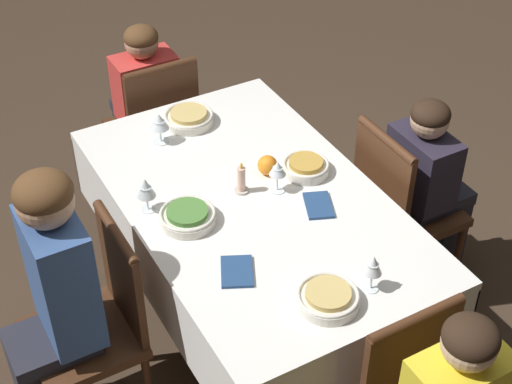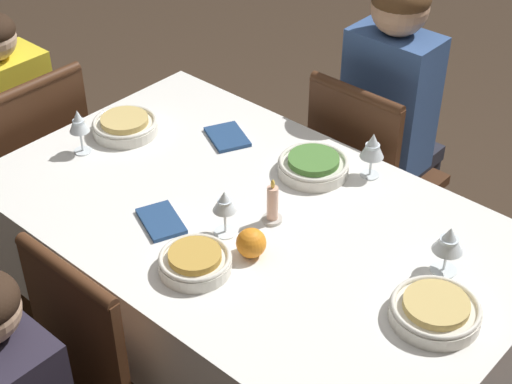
# 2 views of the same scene
# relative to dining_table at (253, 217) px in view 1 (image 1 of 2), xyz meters

# --- Properties ---
(ground_plane) EXTENTS (8.00, 8.00, 0.00)m
(ground_plane) POSITION_rel_dining_table_xyz_m (0.00, 0.00, -0.65)
(ground_plane) COLOR #3D2D21
(dining_table) EXTENTS (1.55, 0.93, 0.74)m
(dining_table) POSITION_rel_dining_table_xyz_m (0.00, 0.00, 0.00)
(dining_table) COLOR white
(dining_table) RESTS_ON ground_plane
(chair_south) EXTENTS (0.39, 0.39, 0.89)m
(chair_south) POSITION_rel_dining_table_xyz_m (0.07, -0.68, -0.16)
(chair_south) COLOR #472816
(chair_south) RESTS_ON ground_plane
(chair_north) EXTENTS (0.39, 0.39, 0.89)m
(chair_north) POSITION_rel_dining_table_xyz_m (0.07, 0.68, -0.16)
(chair_north) COLOR #472816
(chair_north) RESTS_ON ground_plane
(chair_west) EXTENTS (0.39, 0.39, 0.89)m
(chair_west) POSITION_rel_dining_table_xyz_m (-0.99, 0.01, -0.16)
(chair_west) COLOR #472816
(chair_west) RESTS_ON ground_plane
(person_adult_denim) EXTENTS (0.30, 0.34, 1.19)m
(person_adult_denim) POSITION_rel_dining_table_xyz_m (0.07, -0.83, 0.03)
(person_adult_denim) COLOR #282833
(person_adult_denim) RESTS_ON ground_plane
(person_child_dark) EXTENTS (0.30, 0.33, 0.98)m
(person_child_dark) POSITION_rel_dining_table_xyz_m (0.07, 0.85, -0.11)
(person_child_dark) COLOR #282833
(person_child_dark) RESTS_ON ground_plane
(person_child_red) EXTENTS (0.33, 0.30, 0.99)m
(person_child_red) POSITION_rel_dining_table_xyz_m (-1.15, 0.01, -0.11)
(person_child_red) COLOR #282833
(person_child_red) RESTS_ON ground_plane
(bowl_south) EXTENTS (0.21, 0.21, 0.06)m
(bowl_south) POSITION_rel_dining_table_xyz_m (0.00, -0.27, 0.12)
(bowl_south) COLOR silver
(bowl_south) RESTS_ON dining_table
(wine_glass_south) EXTENTS (0.07, 0.07, 0.15)m
(wine_glass_south) POSITION_rel_dining_table_xyz_m (-0.14, -0.38, 0.20)
(wine_glass_south) COLOR white
(wine_glass_south) RESTS_ON dining_table
(bowl_north) EXTENTS (0.19, 0.19, 0.06)m
(bowl_north) POSITION_rel_dining_table_xyz_m (-0.05, 0.27, 0.12)
(bowl_north) COLOR silver
(bowl_north) RESTS_ON dining_table
(wine_glass_north) EXTENTS (0.07, 0.07, 0.14)m
(wine_glass_north) POSITION_rel_dining_table_xyz_m (-0.00, 0.11, 0.19)
(wine_glass_north) COLOR white
(wine_glass_north) RESTS_ON dining_table
(bowl_east) EXTENTS (0.21, 0.21, 0.06)m
(bowl_east) POSITION_rel_dining_table_xyz_m (0.60, -0.05, 0.12)
(bowl_east) COLOR silver
(bowl_east) RESTS_ON dining_table
(wine_glass_east) EXTENTS (0.06, 0.06, 0.15)m
(wine_glass_east) POSITION_rel_dining_table_xyz_m (0.61, 0.12, 0.20)
(wine_glass_east) COLOR white
(wine_glass_east) RESTS_ON dining_table
(bowl_west) EXTENTS (0.22, 0.22, 0.06)m
(bowl_west) POSITION_rel_dining_table_xyz_m (-0.60, 0.01, 0.12)
(bowl_west) COLOR silver
(bowl_west) RESTS_ON dining_table
(wine_glass_west) EXTENTS (0.08, 0.08, 0.14)m
(wine_glass_west) POSITION_rel_dining_table_xyz_m (-0.52, -0.15, 0.19)
(wine_glass_west) COLOR white
(wine_glass_west) RESTS_ON dining_table
(candle_centerpiece) EXTENTS (0.06, 0.06, 0.14)m
(candle_centerpiece) POSITION_rel_dining_table_xyz_m (-0.06, -0.01, 0.14)
(candle_centerpiece) COLOR beige
(candle_centerpiece) RESTS_ON dining_table
(orange_fruit) EXTENTS (0.08, 0.08, 0.08)m
(orange_fruit) POSITION_rel_dining_table_xyz_m (-0.11, 0.13, 0.13)
(orange_fruit) COLOR orange
(orange_fruit) RESTS_ON dining_table
(napkin_red_folded) EXTENTS (0.18, 0.16, 0.01)m
(napkin_red_folded) POSITION_rel_dining_table_xyz_m (0.33, -0.24, 0.10)
(napkin_red_folded) COLOR navy
(napkin_red_folded) RESTS_ON dining_table
(napkin_spare_side) EXTENTS (0.18, 0.15, 0.01)m
(napkin_spare_side) POSITION_rel_dining_table_xyz_m (0.16, 0.20, 0.10)
(napkin_spare_side) COLOR navy
(napkin_spare_side) RESTS_ON dining_table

